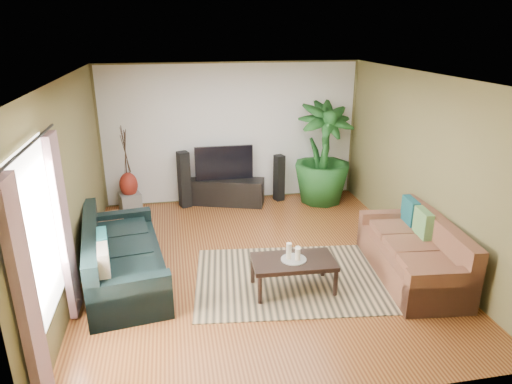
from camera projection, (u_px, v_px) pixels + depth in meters
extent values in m
plane|color=brown|center=(258.00, 263.00, 6.79)|extent=(5.50, 5.50, 0.00)
plane|color=white|center=(259.00, 77.00, 5.87)|extent=(5.50, 5.50, 0.00)
plane|color=brown|center=(232.00, 134.00, 8.87)|extent=(5.00, 0.00, 5.00)
plane|color=brown|center=(322.00, 277.00, 3.79)|extent=(5.00, 0.00, 5.00)
plane|color=brown|center=(69.00, 188.00, 5.89)|extent=(0.00, 5.50, 5.50)
plane|color=brown|center=(424.00, 167.00, 6.77)|extent=(0.00, 5.50, 5.50)
plane|color=white|center=(232.00, 134.00, 8.86)|extent=(4.90, 0.00, 4.90)
plane|color=white|center=(39.00, 237.00, 4.40)|extent=(0.00, 1.80, 1.80)
cube|color=gray|center=(27.00, 302.00, 3.80)|extent=(0.08, 0.35, 2.20)
cube|color=gray|center=(64.00, 228.00, 5.19)|extent=(0.08, 0.35, 2.20)
cylinder|color=black|center=(28.00, 146.00, 4.10)|extent=(0.03, 1.90, 0.03)
cube|color=black|center=(124.00, 252.00, 6.20)|extent=(1.28, 2.38, 0.85)
cube|color=brown|center=(412.00, 248.00, 6.30)|extent=(1.10, 2.09, 0.85)
cube|color=tan|center=(292.00, 279.00, 6.35)|extent=(2.86, 2.17, 0.01)
cube|color=black|center=(293.00, 275.00, 6.03)|extent=(1.11, 0.64, 0.44)
cylinder|color=gray|center=(294.00, 259.00, 5.96)|extent=(0.33, 0.33, 0.01)
cylinder|color=white|center=(289.00, 251.00, 5.93)|extent=(0.07, 0.07, 0.22)
cylinder|color=#F5E5CF|center=(298.00, 254.00, 5.89)|extent=(0.07, 0.07, 0.17)
cylinder|color=beige|center=(298.00, 252.00, 6.00)|extent=(0.07, 0.07, 0.14)
cube|color=black|center=(225.00, 191.00, 8.98)|extent=(1.59, 0.91, 0.51)
cube|color=black|center=(224.00, 163.00, 8.78)|extent=(1.12, 0.06, 0.66)
cube|color=black|center=(184.00, 180.00, 8.74)|extent=(0.25, 0.27, 1.09)
cube|color=black|center=(279.00, 178.00, 9.10)|extent=(0.22, 0.23, 0.93)
imported|color=#194B1B|center=(323.00, 154.00, 8.85)|extent=(1.25, 1.25, 1.97)
cylinder|color=black|center=(321.00, 194.00, 9.14)|extent=(0.36, 0.36, 0.28)
cube|color=gray|center=(130.00, 202.00, 8.62)|extent=(0.46, 0.46, 0.37)
ellipsoid|color=maroon|center=(129.00, 185.00, 8.50)|extent=(0.34, 0.34, 0.47)
cube|color=brown|center=(107.00, 233.00, 7.17)|extent=(0.61, 0.61, 0.52)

